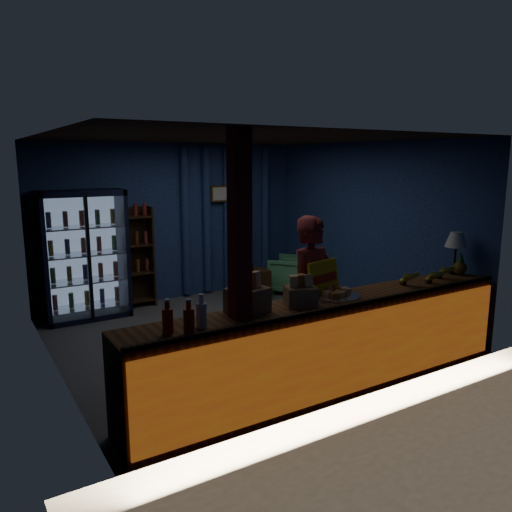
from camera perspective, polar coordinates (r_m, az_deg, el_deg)
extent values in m
plane|color=#515154|center=(6.84, -2.04, -8.99)|extent=(4.60, 4.60, 0.00)
plane|color=navy|center=(8.47, -9.46, 3.83)|extent=(4.60, 0.00, 4.60)
plane|color=navy|center=(4.75, 11.06, -1.81)|extent=(4.60, 0.00, 4.60)
plane|color=navy|center=(5.76, -22.47, -0.22)|extent=(0.00, 4.40, 4.40)
plane|color=navy|center=(7.88, 12.63, 3.18)|extent=(0.00, 4.40, 4.40)
plane|color=#472D19|center=(6.43, -2.20, 13.34)|extent=(4.60, 4.60, 0.00)
plane|color=brown|center=(4.32, 26.09, -23.00)|extent=(5.60, 5.60, 0.00)
cube|color=brown|center=(5.20, 8.46, -10.09)|extent=(4.40, 0.55, 0.95)
cube|color=red|center=(5.00, 10.63, -11.05)|extent=(4.35, 0.02, 0.81)
cube|color=#3D2813|center=(4.85, 10.67, -5.55)|extent=(4.40, 0.04, 0.04)
cube|color=maroon|center=(4.38, -1.85, -2.70)|extent=(0.16, 0.16, 2.60)
cube|color=black|center=(8.00, -19.48, 0.39)|extent=(1.20, 0.06, 1.90)
cube|color=black|center=(7.65, -23.22, -0.35)|extent=(0.06, 0.60, 1.90)
cube|color=black|center=(7.88, -15.02, 0.49)|extent=(0.06, 0.60, 1.90)
cube|color=black|center=(7.63, -19.49, 6.80)|extent=(1.20, 0.60, 0.08)
cube|color=black|center=(7.96, -18.65, -6.37)|extent=(1.20, 0.60, 0.08)
cube|color=#99B2D8|center=(7.96, -19.41, 0.33)|extent=(1.08, 0.02, 1.74)
cube|color=white|center=(7.47, -18.58, -0.27)|extent=(1.12, 0.02, 1.78)
cube|color=black|center=(7.46, -18.55, -0.29)|extent=(0.05, 0.05, 1.80)
cube|color=silver|center=(7.92, -18.70, -5.47)|extent=(1.08, 0.48, 0.02)
cylinder|color=#B02919|center=(7.81, -21.99, -4.94)|extent=(0.07, 0.07, 0.22)
cylinder|color=#1A681C|center=(7.84, -20.37, -4.75)|extent=(0.07, 0.07, 0.22)
cylinder|color=#A37E19|center=(7.89, -18.76, -4.56)|extent=(0.07, 0.07, 0.22)
cylinder|color=navy|center=(7.93, -17.18, -4.37)|extent=(0.07, 0.07, 0.22)
cylinder|color=#9C331C|center=(7.99, -15.61, -4.18)|extent=(0.07, 0.07, 0.22)
cube|color=silver|center=(7.82, -18.88, -2.66)|extent=(1.08, 0.48, 0.02)
cylinder|color=#1A681C|center=(7.71, -22.20, -2.08)|extent=(0.07, 0.07, 0.22)
cylinder|color=#A37E19|center=(7.75, -20.56, -1.90)|extent=(0.07, 0.07, 0.22)
cylinder|color=navy|center=(7.79, -18.94, -1.73)|extent=(0.07, 0.07, 0.22)
cylinder|color=#9C331C|center=(7.84, -17.34, -1.55)|extent=(0.07, 0.07, 0.22)
cylinder|color=#B02919|center=(7.90, -15.76, -1.38)|extent=(0.07, 0.07, 0.22)
cube|color=silver|center=(7.74, -19.07, 0.22)|extent=(1.08, 0.48, 0.02)
cylinder|color=#A37E19|center=(7.64, -22.42, 0.85)|extent=(0.07, 0.07, 0.22)
cylinder|color=navy|center=(7.67, -20.76, 1.01)|extent=(0.07, 0.07, 0.22)
cylinder|color=#9C331C|center=(7.72, -19.13, 1.17)|extent=(0.07, 0.07, 0.22)
cylinder|color=#B02919|center=(7.77, -17.51, 1.33)|extent=(0.07, 0.07, 0.22)
cylinder|color=#1A681C|center=(7.82, -15.92, 1.49)|extent=(0.07, 0.07, 0.22)
cube|color=silver|center=(7.68, -19.25, 3.16)|extent=(1.08, 0.48, 0.02)
cylinder|color=navy|center=(7.58, -22.64, 3.82)|extent=(0.07, 0.07, 0.22)
cylinder|color=#9C331C|center=(7.62, -20.97, 3.97)|extent=(0.07, 0.07, 0.22)
cylinder|color=#B02919|center=(7.66, -19.31, 4.12)|extent=(0.07, 0.07, 0.22)
cylinder|color=#1A681C|center=(7.71, -17.68, 4.26)|extent=(0.07, 0.07, 0.22)
cylinder|color=#A37E19|center=(7.77, -16.07, 4.40)|extent=(0.07, 0.07, 0.22)
cube|color=#3D2813|center=(8.27, -13.71, -0.02)|extent=(0.50, 0.02, 1.60)
cube|color=#3D2813|center=(8.08, -15.01, -0.34)|extent=(0.03, 0.28, 1.60)
cube|color=#3D2813|center=(8.22, -11.88, 0.00)|extent=(0.03, 0.28, 1.60)
cube|color=#3D2813|center=(8.31, -13.21, -4.91)|extent=(0.46, 0.26, 0.02)
cube|color=#3D2813|center=(8.20, -13.35, -1.88)|extent=(0.46, 0.26, 0.02)
cube|color=#3D2813|center=(8.11, -13.49, 1.22)|extent=(0.46, 0.26, 0.02)
cube|color=#3D2813|center=(8.05, -13.64, 4.37)|extent=(0.46, 0.26, 0.02)
cylinder|color=navy|center=(8.50, -8.06, 3.89)|extent=(0.14, 0.14, 2.50)
cylinder|color=navy|center=(8.66, -5.63, 4.08)|extent=(0.14, 0.14, 2.50)
cylinder|color=navy|center=(8.84, -3.29, 4.25)|extent=(0.14, 0.14, 2.50)
cylinder|color=navy|center=(9.04, -1.05, 4.42)|extent=(0.14, 0.14, 2.50)
cylinder|color=navy|center=(9.24, 1.09, 4.56)|extent=(0.14, 0.14, 2.50)
cube|color=#BB8D2E|center=(8.70, -4.07, 7.11)|extent=(0.36, 0.03, 0.28)
cube|color=silver|center=(8.68, -4.01, 7.10)|extent=(0.30, 0.01, 0.22)
imported|color=maroon|center=(5.49, 6.51, -4.52)|extent=(0.70, 0.53, 1.75)
imported|color=#5AB571|center=(8.89, 4.07, -2.12)|extent=(0.98, 0.98, 0.65)
cube|color=#3D2813|center=(8.37, -0.60, -3.37)|extent=(0.62, 0.48, 0.52)
cylinder|color=#3D2813|center=(8.30, -0.61, -1.29)|extent=(0.10, 0.10, 0.10)
cube|color=yellow|center=(5.22, 7.75, -2.48)|extent=(0.46, 0.19, 0.36)
cube|color=red|center=(5.20, 7.89, -2.53)|extent=(0.37, 0.11, 0.09)
cylinder|color=red|center=(4.11, -10.05, -7.37)|extent=(0.09, 0.09, 0.21)
cylinder|color=red|center=(4.06, -10.12, -5.43)|extent=(0.04, 0.04, 0.08)
cylinder|color=white|center=(4.05, -10.14, -4.98)|extent=(0.04, 0.04, 0.02)
cylinder|color=red|center=(4.09, -7.67, -7.37)|extent=(0.09, 0.09, 0.21)
cylinder|color=red|center=(4.05, -7.73, -5.43)|extent=(0.04, 0.04, 0.08)
cylinder|color=white|center=(4.04, -7.74, -4.97)|extent=(0.04, 0.04, 0.02)
cylinder|color=silver|center=(4.22, -6.25, -6.77)|extent=(0.09, 0.09, 0.21)
cylinder|color=silver|center=(4.18, -6.29, -4.88)|extent=(0.04, 0.04, 0.08)
cylinder|color=white|center=(4.17, -6.30, -4.43)|extent=(0.04, 0.04, 0.02)
cube|color=#936447|center=(4.61, -0.98, -5.04)|extent=(0.40, 0.35, 0.23)
cube|color=orange|center=(4.51, -1.82, -2.98)|extent=(0.10, 0.08, 0.14)
cube|color=orange|center=(4.56, -0.99, -2.80)|extent=(0.10, 0.08, 0.14)
cube|color=orange|center=(4.62, -0.19, -2.63)|extent=(0.10, 0.08, 0.14)
cube|color=#936447|center=(4.83, 5.10, -4.59)|extent=(0.35, 0.32, 0.19)
cube|color=orange|center=(4.77, 4.30, -2.89)|extent=(0.09, 0.07, 0.12)
cube|color=orange|center=(4.79, 5.13, -2.84)|extent=(0.09, 0.07, 0.12)
cube|color=orange|center=(4.81, 5.95, -2.80)|extent=(0.09, 0.07, 0.12)
cylinder|color=silver|center=(5.17, 9.04, -4.52)|extent=(0.50, 0.50, 0.03)
cube|color=orange|center=(5.23, 9.88, -3.93)|extent=(0.11, 0.08, 0.05)
cube|color=orange|center=(5.26, 9.14, -3.81)|extent=(0.13, 0.13, 0.05)
cube|color=orange|center=(5.24, 8.35, -3.85)|extent=(0.08, 0.11, 0.05)
cube|color=orange|center=(5.17, 7.96, -4.03)|extent=(0.13, 0.13, 0.05)
cube|color=orange|center=(5.10, 8.21, -4.24)|extent=(0.11, 0.08, 0.05)
cube|color=orange|center=(5.07, 8.97, -4.37)|extent=(0.13, 0.13, 0.05)
cube|color=orange|center=(5.09, 9.77, -4.32)|extent=(0.08, 0.11, 0.05)
cube|color=orange|center=(5.16, 10.15, -4.14)|extent=(0.13, 0.13, 0.05)
cylinder|color=black|center=(6.60, 21.67, -1.74)|extent=(0.12, 0.12, 0.04)
cylinder|color=black|center=(6.56, 21.78, -0.17)|extent=(0.02, 0.02, 0.37)
cone|color=white|center=(6.53, 21.92, 1.76)|extent=(0.26, 0.26, 0.18)
sphere|color=#8C6119|center=(6.54, 22.29, -1.28)|extent=(0.16, 0.16, 0.16)
cone|color=#27591E|center=(6.51, 22.37, -0.12)|extent=(0.09, 0.09, 0.13)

